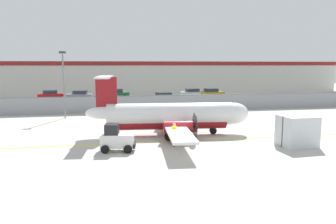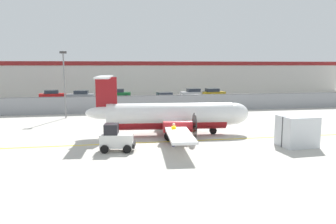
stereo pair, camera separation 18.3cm
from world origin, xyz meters
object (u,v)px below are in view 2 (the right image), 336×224
at_px(ground_crew_worker, 174,133).
at_px(parked_car_3, 164,98).
at_px(baggage_tug, 116,139).
at_px(apron_light_pole, 64,79).
at_px(parked_car_2, 118,94).
at_px(parked_car_5, 213,93).
at_px(traffic_cone_near_right, 181,129).
at_px(cargo_container, 297,131).
at_px(parked_car_0, 52,95).
at_px(parked_car_1, 81,95).
at_px(parked_car_4, 193,93).
at_px(commuter_airplane, 173,116).
at_px(traffic_cone_near_left, 193,133).

height_order(ground_crew_worker, parked_car_3, same).
height_order(baggage_tug, apron_light_pole, apron_light_pole).
bearing_deg(apron_light_pole, parked_car_2, 72.53).
height_order(baggage_tug, parked_car_3, baggage_tug).
height_order(parked_car_2, parked_car_5, same).
relative_size(traffic_cone_near_right, parked_car_5, 0.15).
height_order(cargo_container, apron_light_pole, apron_light_pole).
bearing_deg(parked_car_0, parked_car_1, -27.89).
distance_m(parked_car_4, parked_car_5, 3.54).
bearing_deg(cargo_container, commuter_airplane, 143.19).
bearing_deg(cargo_container, parked_car_5, 78.73).
bearing_deg(parked_car_4, traffic_cone_near_right, 72.11).
height_order(parked_car_0, apron_light_pole, apron_light_pole).
bearing_deg(parked_car_3, traffic_cone_near_right, 77.96).
distance_m(commuter_airplane, traffic_cone_near_left, 2.23).
xyz_separation_m(cargo_container, parked_car_4, (1.20, 34.58, -0.21)).
bearing_deg(parked_car_4, parked_car_3, 46.28).
bearing_deg(ground_crew_worker, parked_car_4, -75.43).
bearing_deg(commuter_airplane, baggage_tug, -132.67).
bearing_deg(ground_crew_worker, traffic_cone_near_right, -77.04).
bearing_deg(traffic_cone_near_left, parked_car_5, 69.33).
bearing_deg(cargo_container, parked_car_0, 119.18).
relative_size(ground_crew_worker, apron_light_pole, 0.23).
distance_m(baggage_tug, parked_car_4, 36.48).
height_order(commuter_airplane, traffic_cone_near_right, commuter_airplane).
xyz_separation_m(traffic_cone_near_left, parked_car_0, (-15.97, 30.90, 0.58)).
distance_m(parked_car_2, parked_car_5, 16.56).
bearing_deg(apron_light_pole, traffic_cone_near_right, -41.92).
bearing_deg(parked_car_3, commuter_airplane, 75.93).
bearing_deg(apron_light_pole, parked_car_0, 103.16).
relative_size(baggage_tug, cargo_container, 0.98).
bearing_deg(baggage_tug, parked_car_5, 70.85).
relative_size(traffic_cone_near_right, parked_car_0, 0.15).
bearing_deg(parked_car_2, commuter_airplane, -77.87).
bearing_deg(parked_car_0, apron_light_pole, -84.51).
relative_size(baggage_tug, parked_car_4, 0.58).
bearing_deg(baggage_tug, traffic_cone_near_right, 51.94).
distance_m(commuter_airplane, ground_crew_worker, 3.89).
bearing_deg(parked_car_1, parked_car_2, -153.47).
xyz_separation_m(baggage_tug, parked_car_1, (-4.99, 32.58, 0.04)).
distance_m(parked_car_3, parked_car_5, 11.85).
bearing_deg(apron_light_pole, parked_car_4, 44.01).
xyz_separation_m(ground_crew_worker, parked_car_5, (13.46, 32.65, -0.06)).
height_order(baggage_tug, traffic_cone_near_right, baggage_tug).
height_order(traffic_cone_near_left, parked_car_2, parked_car_2).
xyz_separation_m(traffic_cone_near_left, parked_car_2, (-5.19, 31.66, 0.58)).
relative_size(baggage_tug, ground_crew_worker, 1.45).
xyz_separation_m(cargo_container, traffic_cone_near_left, (-6.55, 4.32, -0.79)).
bearing_deg(apron_light_pole, traffic_cone_near_left, -45.54).
distance_m(traffic_cone_near_right, parked_car_3, 21.45).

